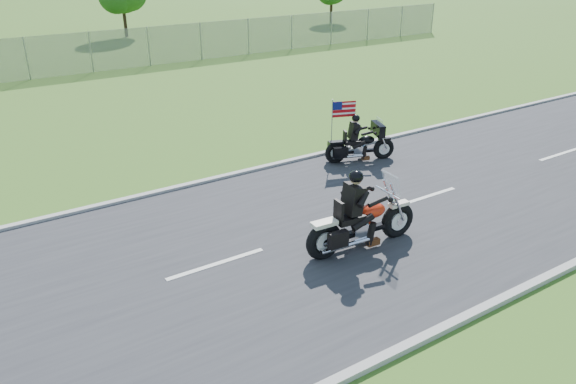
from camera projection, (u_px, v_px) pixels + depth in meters
ground at (296, 240)px, 12.62m from camera, size 420.00×420.00×0.00m
road at (296, 239)px, 12.61m from camera, size 120.00×8.00×0.04m
curb_north at (216, 179)px, 15.69m from camera, size 120.00×0.18×0.12m
curb_south at (429, 336)px, 9.50m from camera, size 120.00×0.18×0.12m
motorcycle_lead at (360, 224)px, 12.05m from camera, size 2.81×0.78×1.89m
motorcycle_follow at (360, 145)px, 16.85m from camera, size 2.13×1.08×1.84m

